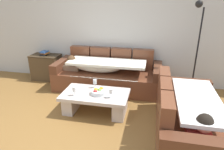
# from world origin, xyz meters

# --- Properties ---
(ground_plane) EXTENTS (14.00, 14.00, 0.00)m
(ground_plane) POSITION_xyz_m (0.00, 0.00, 0.00)
(ground_plane) COLOR brown
(back_wall) EXTENTS (9.00, 0.10, 2.70)m
(back_wall) POSITION_xyz_m (0.00, 2.15, 1.35)
(back_wall) COLOR beige
(back_wall) RESTS_ON ground_plane
(couch_along_wall) EXTENTS (2.39, 0.92, 0.88)m
(couch_along_wall) POSITION_xyz_m (0.19, 1.62, 0.33)
(couch_along_wall) COLOR brown
(couch_along_wall) RESTS_ON ground_plane
(couch_near_window) EXTENTS (0.92, 1.86, 0.88)m
(couch_near_window) POSITION_xyz_m (1.79, 0.13, 0.33)
(couch_near_window) COLOR brown
(couch_near_window) RESTS_ON ground_plane
(coffee_table) EXTENTS (1.20, 0.68, 0.38)m
(coffee_table) POSITION_xyz_m (0.24, 0.57, 0.24)
(coffee_table) COLOR beige
(coffee_table) RESTS_ON ground_plane
(fruit_bowl) EXTENTS (0.28, 0.28, 0.10)m
(fruit_bowl) POSITION_xyz_m (0.31, 0.56, 0.42)
(fruit_bowl) COLOR silver
(fruit_bowl) RESTS_ON coffee_table
(wine_glass_near_left) EXTENTS (0.07, 0.07, 0.17)m
(wine_glass_near_left) POSITION_xyz_m (-0.09, 0.41, 0.50)
(wine_glass_near_left) COLOR silver
(wine_glass_near_left) RESTS_ON coffee_table
(wine_glass_near_right) EXTENTS (0.07, 0.07, 0.17)m
(wine_glass_near_right) POSITION_xyz_m (0.56, 0.46, 0.50)
(wine_glass_near_right) COLOR silver
(wine_glass_near_right) RESTS_ON coffee_table
(wine_glass_far_back) EXTENTS (0.07, 0.07, 0.17)m
(wine_glass_far_back) POSITION_xyz_m (0.17, 0.79, 0.50)
(wine_glass_far_back) COLOR silver
(wine_glass_far_back) RESTS_ON coffee_table
(open_magazine) EXTENTS (0.29, 0.23, 0.01)m
(open_magazine) POSITION_xyz_m (0.44, 0.54, 0.39)
(open_magazine) COLOR white
(open_magazine) RESTS_ON coffee_table
(side_cabinet) EXTENTS (0.72, 0.44, 0.64)m
(side_cabinet) POSITION_xyz_m (-1.44, 1.85, 0.32)
(side_cabinet) COLOR #483722
(side_cabinet) RESTS_ON ground_plane
(book_stack_on_cabinet) EXTENTS (0.19, 0.21, 0.10)m
(book_stack_on_cabinet) POSITION_xyz_m (-1.44, 1.85, 0.69)
(book_stack_on_cabinet) COLOR black
(book_stack_on_cabinet) RESTS_ON side_cabinet
(floor_lamp) EXTENTS (0.33, 0.31, 1.95)m
(floor_lamp) POSITION_xyz_m (2.06, 1.75, 1.12)
(floor_lamp) COLOR black
(floor_lamp) RESTS_ON ground_plane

